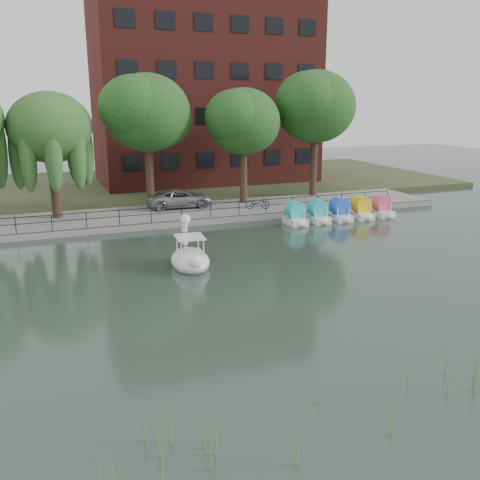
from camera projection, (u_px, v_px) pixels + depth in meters
ground_plane at (263, 293)px, 22.98m from camera, size 120.00×120.00×0.00m
promenade at (172, 215)px, 37.35m from camera, size 40.00×6.00×0.40m
kerb at (183, 224)px, 34.69m from camera, size 40.00×0.25×0.40m
land_strip at (135, 185)px, 49.97m from camera, size 60.00×22.00×0.36m
railing at (181, 209)px, 34.62m from camera, size 32.00×0.05×1.00m
apartment_building at (205, 84)px, 50.01m from camera, size 20.00×10.07×18.00m
willow_mid at (50, 128)px, 34.08m from camera, size 5.32×5.32×8.15m
broadleaf_center at (147, 113)px, 37.03m from camera, size 6.00×6.00×9.25m
broadleaf_right at (244, 122)px, 39.19m from camera, size 5.40×5.40×8.32m
broadleaf_far at (316, 107)px, 42.10m from camera, size 6.30×6.30×9.71m
minivan at (180, 197)px, 38.67m from camera, size 2.65×5.54×1.53m
bicycle at (258, 202)px, 38.17m from camera, size 1.16×1.82×1.00m
swan_boat at (190, 256)px, 26.35m from camera, size 2.07×3.10×2.49m
pedal_boat_row at (340, 211)px, 36.45m from camera, size 7.95×1.70×1.40m
reed_bank at (463, 375)px, 14.96m from camera, size 24.00×2.40×1.20m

